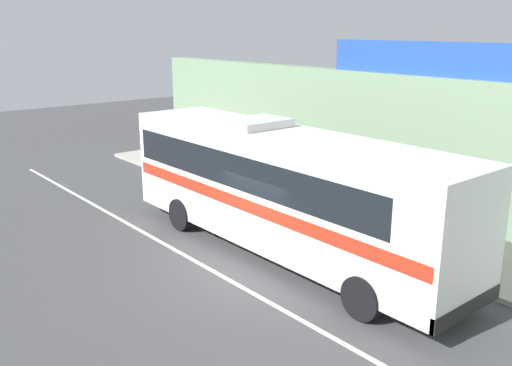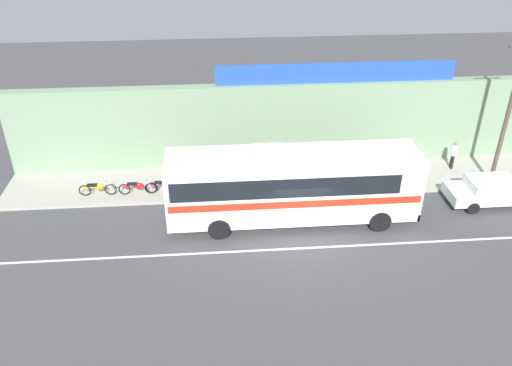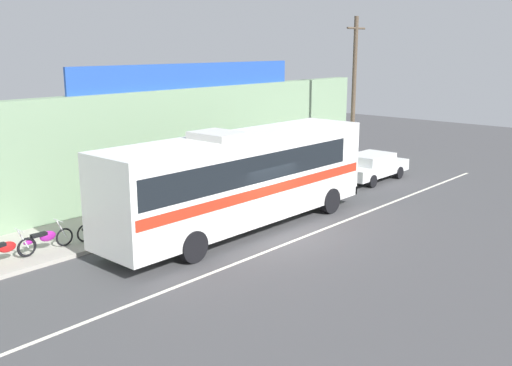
{
  "view_description": "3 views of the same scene",
  "coord_description": "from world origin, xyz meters",
  "px_view_note": "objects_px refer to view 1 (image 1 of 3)",
  "views": [
    {
      "loc": [
        10.91,
        -8.77,
        6.35
      ],
      "look_at": [
        -1.73,
        1.73,
        1.75
      ],
      "focal_mm": 39.26,
      "sensor_mm": 36.0,
      "label": 1
    },
    {
      "loc": [
        -3.68,
        -19.22,
        14.35
      ],
      "look_at": [
        -1.92,
        2.29,
        1.68
      ],
      "focal_mm": 36.54,
      "sensor_mm": 36.0,
      "label": 2
    },
    {
      "loc": [
        -15.42,
        -12.81,
        6.68
      ],
      "look_at": [
        0.87,
        1.79,
        1.52
      ],
      "focal_mm": 41.01,
      "sensor_mm": 36.0,
      "label": 3
    }
  ],
  "objects_px": {
    "motorcycle_green": "(209,169)",
    "motorcycle_purple": "(229,175)",
    "motorcycle_red": "(258,186)",
    "intercity_bus": "(281,184)",
    "motorcycle_black": "(183,160)"
  },
  "relations": [
    {
      "from": "motorcycle_red",
      "to": "motorcycle_green",
      "type": "bearing_deg",
      "value": 178.53
    },
    {
      "from": "intercity_bus",
      "to": "motorcycle_green",
      "type": "relative_size",
      "value": 5.98
    },
    {
      "from": "motorcycle_black",
      "to": "motorcycle_red",
      "type": "height_order",
      "value": "same"
    },
    {
      "from": "intercity_bus",
      "to": "motorcycle_black",
      "type": "distance_m",
      "value": 10.16
    },
    {
      "from": "motorcycle_purple",
      "to": "motorcycle_green",
      "type": "bearing_deg",
      "value": -178.18
    },
    {
      "from": "motorcycle_green",
      "to": "motorcycle_purple",
      "type": "distance_m",
      "value": 1.38
    },
    {
      "from": "motorcycle_green",
      "to": "motorcycle_red",
      "type": "distance_m",
      "value": 3.33
    },
    {
      "from": "motorcycle_purple",
      "to": "intercity_bus",
      "type": "bearing_deg",
      "value": -24.62
    },
    {
      "from": "intercity_bus",
      "to": "motorcycle_red",
      "type": "relative_size",
      "value": 6.43
    },
    {
      "from": "motorcycle_purple",
      "to": "motorcycle_black",
      "type": "bearing_deg",
      "value": 179.96
    },
    {
      "from": "motorcycle_red",
      "to": "motorcycle_purple",
      "type": "distance_m",
      "value": 1.96
    },
    {
      "from": "motorcycle_purple",
      "to": "motorcycle_red",
      "type": "bearing_deg",
      "value": -3.78
    },
    {
      "from": "intercity_bus",
      "to": "motorcycle_purple",
      "type": "height_order",
      "value": "intercity_bus"
    },
    {
      "from": "motorcycle_green",
      "to": "motorcycle_purple",
      "type": "relative_size",
      "value": 1.02
    },
    {
      "from": "motorcycle_green",
      "to": "motorcycle_red",
      "type": "bearing_deg",
      "value": -1.47
    }
  ]
}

